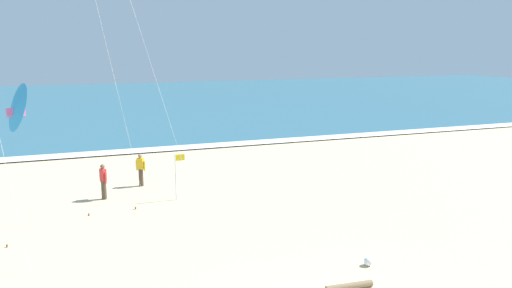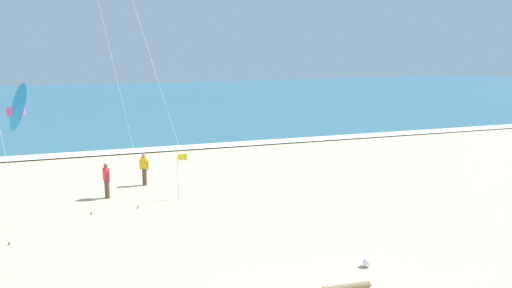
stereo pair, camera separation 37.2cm
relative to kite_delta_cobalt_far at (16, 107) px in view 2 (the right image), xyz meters
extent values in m
cube|color=#2D6075|center=(6.90, 46.43, -4.96)|extent=(160.00, 60.00, 0.08)
cube|color=white|center=(6.90, 16.73, -4.92)|extent=(160.00, 1.51, 0.01)
cylinder|color=silver|center=(4.65, 3.65, -0.43)|extent=(2.12, 3.14, 8.96)
cylinder|color=brown|center=(3.60, 5.21, -4.95)|extent=(0.06, 0.06, 0.10)
cone|color=#2D99DB|center=(0.00, -0.01, 0.02)|extent=(0.97, 1.48, 1.35)
cube|color=pink|center=(0.00, -0.01, -0.12)|extent=(0.47, 0.19, 0.24)
cylinder|color=silver|center=(-0.47, 1.32, -2.57)|extent=(0.96, 2.66, 4.67)
cylinder|color=brown|center=(-0.94, 2.64, -4.95)|extent=(0.06, 0.06, 0.10)
cylinder|color=silver|center=(2.86, 4.80, 1.28)|extent=(2.23, 0.45, 12.38)
cylinder|color=brown|center=(1.75, 5.02, -4.95)|extent=(0.06, 0.06, 0.10)
cylinder|color=#4C3D2D|center=(2.47, 7.09, -4.58)|extent=(0.22, 0.22, 0.84)
cube|color=red|center=(2.47, 7.09, -3.89)|extent=(0.30, 0.37, 0.54)
sphere|color=brown|center=(2.47, 7.09, -3.51)|extent=(0.20, 0.20, 0.20)
cylinder|color=red|center=(2.56, 6.91, -3.99)|extent=(0.08, 0.08, 0.50)
cylinder|color=red|center=(2.38, 7.28, -3.99)|extent=(0.08, 0.08, 0.50)
cylinder|color=#4C3D2D|center=(4.28, 8.67, -4.58)|extent=(0.22, 0.22, 0.84)
cube|color=gold|center=(4.28, 8.67, -3.89)|extent=(0.37, 0.33, 0.54)
sphere|color=#A87A59|center=(4.28, 8.67, -3.51)|extent=(0.20, 0.20, 0.20)
cylinder|color=gold|center=(4.10, 8.79, -3.99)|extent=(0.08, 0.08, 0.50)
cylinder|color=gold|center=(4.45, 8.55, -3.99)|extent=(0.08, 0.08, 0.50)
cylinder|color=silver|center=(5.44, 5.89, -3.95)|extent=(0.05, 0.05, 2.10)
cube|color=yellow|center=(5.66, 5.89, -3.10)|extent=(0.40, 0.02, 0.28)
sphere|color=white|center=(9.72, -2.75, -4.86)|extent=(0.28, 0.28, 0.28)
cylinder|color=#846B4C|center=(8.39, -3.87, -4.91)|extent=(1.41, 0.28, 0.19)
camera|label=1|loc=(1.59, -14.97, 1.67)|focal=34.78mm
camera|label=2|loc=(1.94, -15.10, 1.67)|focal=34.78mm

